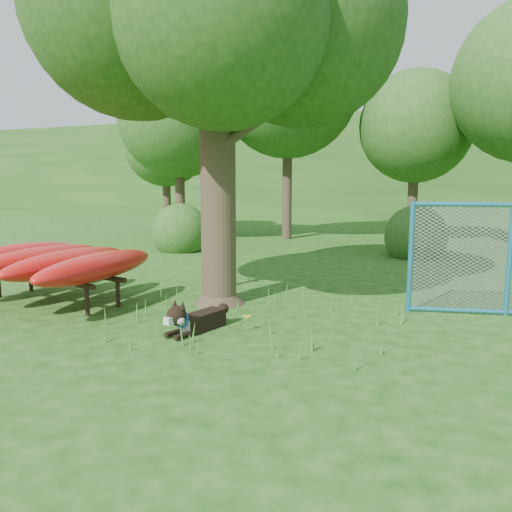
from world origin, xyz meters
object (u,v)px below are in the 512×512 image
at_px(oak_tree, 214,0).
at_px(husky_dog, 194,320).
at_px(kayak_rack, 54,261).
at_px(fence_section, 510,259).

relative_size(oak_tree, husky_dog, 6.53).
bearing_deg(kayak_rack, oak_tree, 31.26).
distance_m(husky_dog, fence_section, 5.16).
distance_m(kayak_rack, husky_dog, 3.35).
distance_m(oak_tree, fence_section, 6.49).
bearing_deg(husky_dog, oak_tree, 120.59).
distance_m(oak_tree, kayak_rack, 5.32).
relative_size(kayak_rack, fence_section, 1.04).
bearing_deg(kayak_rack, husky_dog, -2.24).
bearing_deg(oak_tree, husky_dog, -73.93).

